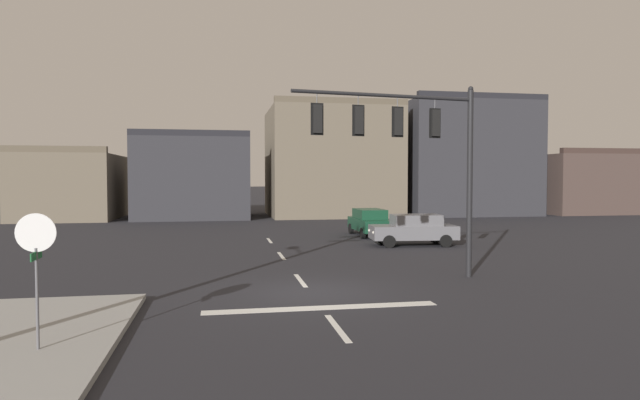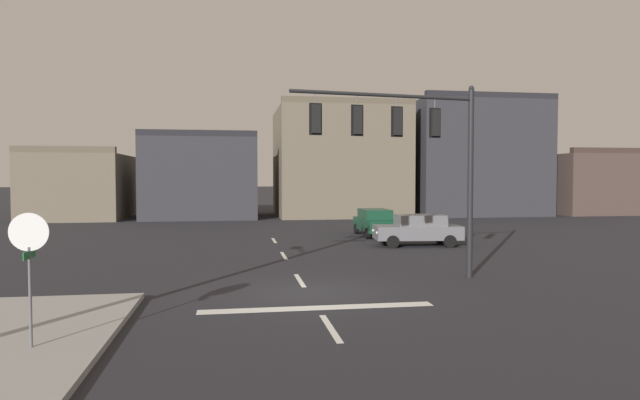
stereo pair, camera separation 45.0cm
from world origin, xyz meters
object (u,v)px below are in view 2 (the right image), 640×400
object	(u,v)px
signal_mast_near_side	(412,140)
stop_sign	(29,247)
car_lot_nearside	(418,229)
car_lot_middle	(375,222)

from	to	relation	value
signal_mast_near_side	stop_sign	size ratio (longest dim) A/B	2.38
car_lot_nearside	car_lot_middle	distance (m)	5.12
signal_mast_near_side	stop_sign	xyz separation A→B (m)	(-9.95, -6.26, -2.64)
car_lot_nearside	car_lot_middle	world-z (taller)	same
stop_sign	signal_mast_near_side	bearing A→B (deg)	32.19
signal_mast_near_side	car_lot_middle	size ratio (longest dim) A/B	1.51
signal_mast_near_side	car_lot_nearside	bearing A→B (deg)	69.37
stop_sign	car_lot_middle	distance (m)	23.99
car_lot_nearside	signal_mast_near_side	bearing A→B (deg)	-110.63
stop_sign	car_lot_middle	size ratio (longest dim) A/B	0.63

